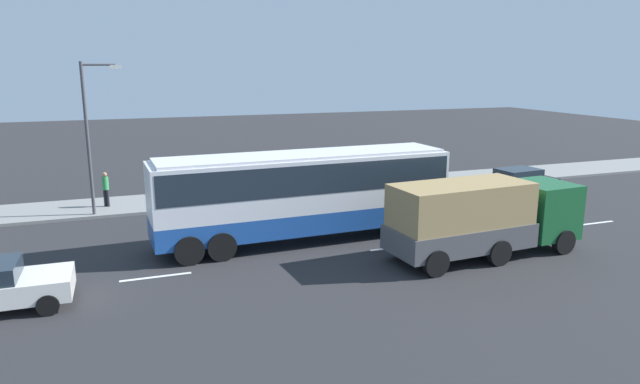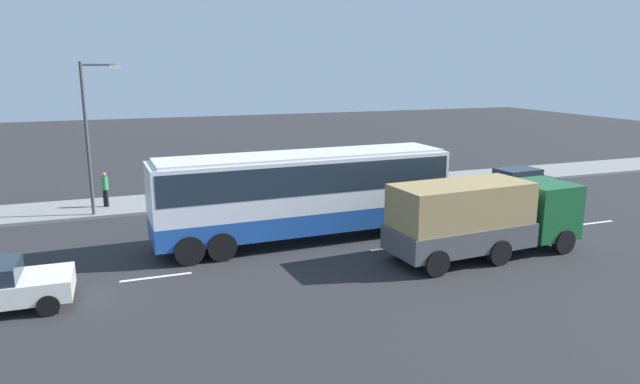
{
  "view_description": "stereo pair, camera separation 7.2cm",
  "coord_description": "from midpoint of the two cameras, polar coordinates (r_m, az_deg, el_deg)",
  "views": [
    {
      "loc": [
        -5.38,
        -21.64,
        7.14
      ],
      "look_at": [
        2.52,
        -0.21,
        2.0
      ],
      "focal_mm": 31.66,
      "sensor_mm": 36.0,
      "label": 1
    },
    {
      "loc": [
        -5.45,
        -21.62,
        7.14
      ],
      "look_at": [
        2.52,
        -0.21,
        2.0
      ],
      "focal_mm": 31.66,
      "sensor_mm": 36.0,
      "label": 2
    }
  ],
  "objects": [
    {
      "name": "pedestrian_near_curb",
      "position": [
        30.35,
        -20.8,
        0.51
      ],
      "size": [
        0.32,
        0.32,
        1.76
      ],
      "rotation": [
        0.0,
        0.0,
        0.95
      ],
      "color": "black",
      "rests_on": "sidewalk_curb"
    },
    {
      "name": "street_lamp",
      "position": [
        28.49,
        -22.08,
        5.97
      ],
      "size": [
        1.81,
        0.24,
        7.17
      ],
      "color": "#47474C",
      "rests_on": "sidewalk_curb"
    },
    {
      "name": "car_black_sedan",
      "position": [
        33.51,
        19.63,
        1.03
      ],
      "size": [
        4.27,
        2.15,
        1.51
      ],
      "rotation": [
        0.0,
        0.0,
        0.09
      ],
      "color": "black",
      "rests_on": "ground_plane"
    },
    {
      "name": "ground_plane",
      "position": [
        23.41,
        -5.9,
        -5.13
      ],
      "size": [
        120.0,
        120.0,
        0.0
      ],
      "primitive_type": "plane",
      "color": "#28282B"
    },
    {
      "name": "coach_bus",
      "position": [
        23.06,
        -1.55,
        0.49
      ],
      "size": [
        12.36,
        3.08,
        3.67
      ],
      "rotation": [
        0.0,
        0.0,
        0.03
      ],
      "color": "#1E4C9E",
      "rests_on": "ground_plane"
    },
    {
      "name": "cargo_truck",
      "position": [
        22.19,
        16.22,
        -2.29
      ],
      "size": [
        7.87,
        2.96,
        2.92
      ],
      "rotation": [
        0.0,
        0.0,
        0.06
      ],
      "color": "#19592D",
      "rests_on": "ground_plane"
    },
    {
      "name": "sidewalk_curb",
      "position": [
        31.22,
        -9.71,
        -0.57
      ],
      "size": [
        80.0,
        4.0,
        0.15
      ],
      "primitive_type": "cube",
      "color": "gray",
      "rests_on": "ground_plane"
    },
    {
      "name": "lane_centreline",
      "position": [
        23.67,
        11.2,
        -5.11
      ],
      "size": [
        45.13,
        0.16,
        0.01
      ],
      "color": "white",
      "rests_on": "ground_plane"
    },
    {
      "name": "pedestrian_at_crossing",
      "position": [
        32.44,
        5.26,
        1.93
      ],
      "size": [
        0.32,
        0.32,
        1.67
      ],
      "rotation": [
        0.0,
        0.0,
        3.79
      ],
      "color": "brown",
      "rests_on": "sidewalk_curb"
    }
  ]
}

